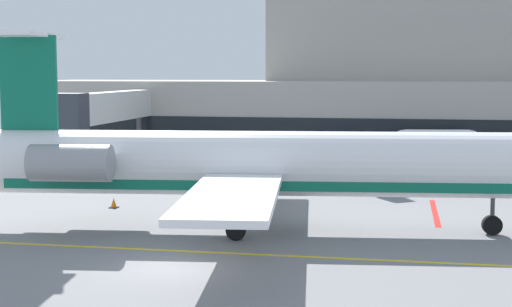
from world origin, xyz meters
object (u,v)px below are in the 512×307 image
object	(u,v)px
regional_jet	(257,164)
baggage_tug	(304,165)
fuel_tank	(437,146)
pushback_tractor	(388,176)

from	to	relation	value
regional_jet	baggage_tug	world-z (taller)	regional_jet
regional_jet	baggage_tug	distance (m)	17.63
regional_jet	fuel_tank	world-z (taller)	regional_jet
pushback_tractor	fuel_tank	size ratio (longest dim) A/B	0.52
baggage_tug	fuel_tank	size ratio (longest dim) A/B	0.56
pushback_tractor	fuel_tank	bearing A→B (deg)	75.75
regional_jet	pushback_tractor	xyz separation A→B (m)	(5.78, 12.77, -2.17)
baggage_tug	pushback_tractor	bearing A→B (deg)	-39.09
baggage_tug	fuel_tank	xyz separation A→B (m)	(9.37, 9.24, 0.60)
pushback_tractor	baggage_tug	bearing A→B (deg)	140.91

